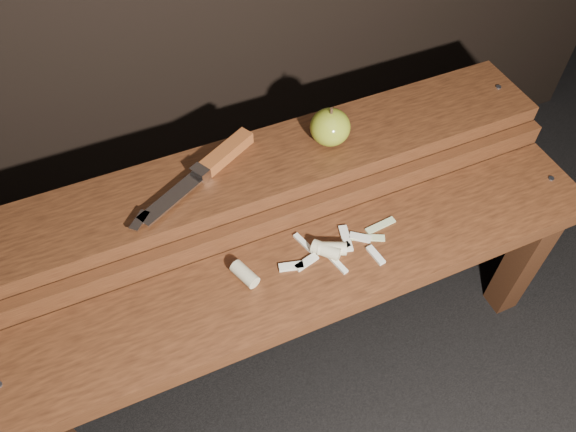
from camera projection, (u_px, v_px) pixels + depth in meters
name	position (u px, v px, depth m)	size (l,w,h in m)	color
ground	(298.00, 344.00, 1.40)	(60.00, 60.00, 0.00)	black
bench_front_tier	(313.00, 291.00, 1.09)	(1.20, 0.20, 0.42)	#371C0D
bench_rear_tier	(268.00, 190.00, 1.17)	(1.20, 0.21, 0.50)	#371C0D
apple	(330.00, 127.00, 1.11)	(0.08, 0.08, 0.09)	olive
knife	(213.00, 164.00, 1.09)	(0.29, 0.16, 0.03)	brown
apple_scraps	(312.00, 255.00, 1.05)	(0.34, 0.13, 0.03)	beige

